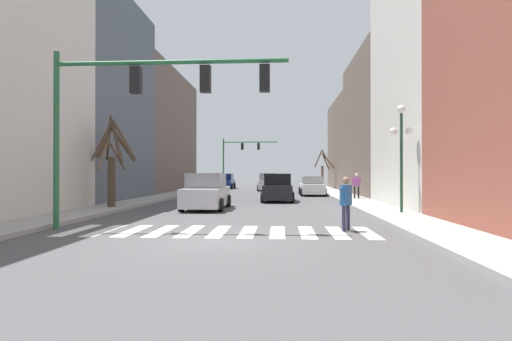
{
  "coord_description": "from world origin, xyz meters",
  "views": [
    {
      "loc": [
        1.89,
        -10.55,
        1.82
      ],
      "look_at": [
        -0.46,
        27.81,
        2.02
      ],
      "focal_mm": 28.0,
      "sensor_mm": 36.0,
      "label": 1
    }
  ],
  "objects": [
    {
      "name": "car_driving_toward_lane",
      "position": [
        -4.39,
        34.52,
        0.79
      ],
      "size": [
        2.02,
        4.37,
        1.71
      ],
      "rotation": [
        0.0,
        0.0,
        1.57
      ],
      "color": "navy",
      "rests_on": "ground_plane"
    },
    {
      "name": "ground_plane",
      "position": [
        0.0,
        0.0,
        0.0
      ],
      "size": [
        240.0,
        240.0,
        0.0
      ],
      "primitive_type": "plane",
      "color": "#4C4C4F"
    },
    {
      "name": "street_tree_left_far",
      "position": [
        -6.62,
        8.66,
        2.07
      ],
      "size": [
        1.87,
        2.28,
        4.15
      ],
      "color": "brown",
      "rests_on": "sidewalk_left"
    },
    {
      "name": "street_tree_left_mid",
      "position": [
        -6.17,
        8.31,
        2.3
      ],
      "size": [
        2.5,
        2.53,
        4.48
      ],
      "color": "#473828",
      "rests_on": "sidewalk_left"
    },
    {
      "name": "building_row_right",
      "position": [
        10.6,
        15.45,
        5.49
      ],
      "size": [
        6.0,
        44.09,
        13.2
      ],
      "color": "#934C3D",
      "rests_on": "ground_plane"
    },
    {
      "name": "crosswalk_stripes",
      "position": [
        -0.0,
        1.65,
        0.0
      ],
      "size": [
        9.45,
        2.6,
        0.01
      ],
      "color": "white",
      "rests_on": "ground_plane"
    },
    {
      "name": "pedestrian_waiting_at_curb",
      "position": [
        6.82,
        15.64,
        1.11
      ],
      "size": [
        0.69,
        0.32,
        1.63
      ],
      "rotation": [
        0.0,
        0.0,
        0.31
      ],
      "color": "black",
      "rests_on": "sidewalk_right"
    },
    {
      "name": "traffic_signal_near",
      "position": [
        -2.39,
        1.78,
        4.26
      ],
      "size": [
        7.5,
        0.28,
        5.69
      ],
      "color": "#236038",
      "rests_on": "ground_plane"
    },
    {
      "name": "building_row_left",
      "position": [
        -10.6,
        13.57,
        6.08
      ],
      "size": [
        6.0,
        40.08,
        12.98
      ],
      "color": "beige",
      "rests_on": "ground_plane"
    },
    {
      "name": "sidewalk_right",
      "position": [
        6.56,
        0.0,
        0.07
      ],
      "size": [
        2.09,
        90.0,
        0.15
      ],
      "color": "#9E9E99",
      "rests_on": "ground_plane"
    },
    {
      "name": "traffic_signal_far",
      "position": [
        -3.25,
        39.23,
        4.41
      ],
      "size": [
        6.9,
        0.28,
        6.06
      ],
      "color": "#236038",
      "rests_on": "ground_plane"
    },
    {
      "name": "car_driving_away_lane",
      "position": [
        4.41,
        21.63,
        0.72
      ],
      "size": [
        1.98,
        4.59,
        1.53
      ],
      "rotation": [
        0.0,
        0.0,
        1.57
      ],
      "color": "white",
      "rests_on": "ground_plane"
    },
    {
      "name": "street_tree_left_near",
      "position": [
        6.43,
        31.57,
        2.23
      ],
      "size": [
        2.29,
        2.06,
        4.11
      ],
      "color": "brown",
      "rests_on": "sidewalk_right"
    },
    {
      "name": "pedestrian_on_left_sidewalk",
      "position": [
        3.92,
        2.0,
        1.0
      ],
      "size": [
        0.5,
        0.64,
        1.69
      ],
      "rotation": [
        0.0,
        0.0,
        4.09
      ],
      "color": "#282D47",
      "rests_on": "ground_plane"
    },
    {
      "name": "car_parked_left_far",
      "position": [
        -1.79,
        9.1,
        0.83
      ],
      "size": [
        2.06,
        4.37,
        1.8
      ],
      "rotation": [
        0.0,
        0.0,
        -1.57
      ],
      "color": "silver",
      "rests_on": "ground_plane"
    },
    {
      "name": "car_parked_right_near",
      "position": [
        0.65,
        29.48,
        0.82
      ],
      "size": [
        2.06,
        4.14,
        1.76
      ],
      "rotation": [
        0.0,
        0.0,
        1.57
      ],
      "color": "silver",
      "rests_on": "ground_plane"
    },
    {
      "name": "car_parked_right_mid",
      "position": [
        1.71,
        14.76,
        0.81
      ],
      "size": [
        2.02,
        4.28,
        1.75
      ],
      "rotation": [
        0.0,
        0.0,
        1.57
      ],
      "color": "black",
      "rests_on": "ground_plane"
    },
    {
      "name": "street_lamp_right_corner",
      "position": [
        6.97,
        6.53,
        3.33
      ],
      "size": [
        0.95,
        0.36,
        4.51
      ],
      "color": "#1E4C2D",
      "rests_on": "sidewalk_right"
    }
  ]
}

